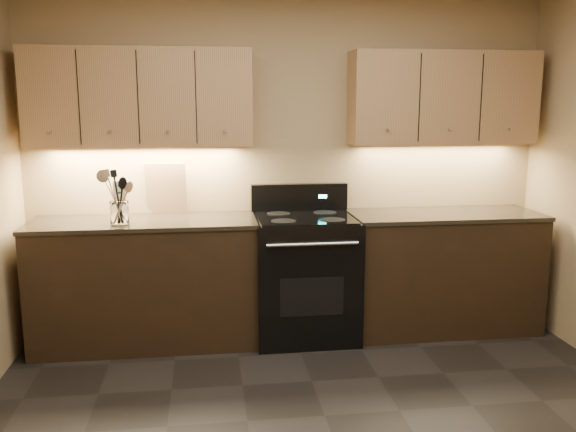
% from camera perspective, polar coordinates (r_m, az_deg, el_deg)
% --- Properties ---
extents(wall_back, '(4.00, 0.04, 2.60)m').
position_cam_1_polar(wall_back, '(4.78, 0.05, 4.98)').
color(wall_back, tan).
rests_on(wall_back, ground).
extents(counter_left, '(1.62, 0.62, 0.93)m').
position_cam_1_polar(counter_left, '(4.63, -13.14, -6.03)').
color(counter_left, black).
rests_on(counter_left, ground).
extents(counter_right, '(1.46, 0.62, 0.93)m').
position_cam_1_polar(counter_right, '(4.95, 14.24, -4.99)').
color(counter_right, black).
rests_on(counter_right, ground).
extents(stove, '(0.76, 0.68, 1.14)m').
position_cam_1_polar(stove, '(4.64, 1.56, -5.54)').
color(stove, black).
rests_on(stove, ground).
extents(upper_cab_left, '(1.60, 0.30, 0.70)m').
position_cam_1_polar(upper_cab_left, '(4.59, -13.67, 10.70)').
color(upper_cab_left, tan).
rests_on(upper_cab_left, wall_back).
extents(upper_cab_right, '(1.44, 0.30, 0.70)m').
position_cam_1_polar(upper_cab_right, '(4.92, 14.30, 10.65)').
color(upper_cab_right, tan).
rests_on(upper_cab_right, wall_back).
extents(outlet_plate, '(0.08, 0.01, 0.12)m').
position_cam_1_polar(outlet_plate, '(4.80, -15.52, 2.45)').
color(outlet_plate, '#B2B5BA').
rests_on(outlet_plate, wall_back).
extents(utensil_crock, '(0.17, 0.17, 0.16)m').
position_cam_1_polar(utensil_crock, '(4.41, -15.49, 0.23)').
color(utensil_crock, white).
rests_on(utensil_crock, counter_left).
extents(cutting_board, '(0.32, 0.14, 0.39)m').
position_cam_1_polar(cutting_board, '(4.73, -11.31, 2.57)').
color(cutting_board, tan).
rests_on(cutting_board, counter_left).
extents(wooden_spoon, '(0.17, 0.06, 0.30)m').
position_cam_1_polar(wooden_spoon, '(4.38, -16.01, 1.34)').
color(wooden_spoon, tan).
rests_on(wooden_spoon, utensil_crock).
extents(black_spoon, '(0.11, 0.11, 0.33)m').
position_cam_1_polar(black_spoon, '(4.41, -15.64, 1.52)').
color(black_spoon, black).
rests_on(black_spoon, utensil_crock).
extents(black_turner, '(0.15, 0.14, 0.39)m').
position_cam_1_polar(black_turner, '(4.37, -15.37, 1.88)').
color(black_turner, black).
rests_on(black_turner, utensil_crock).
extents(steel_spatula, '(0.19, 0.13, 0.41)m').
position_cam_1_polar(steel_spatula, '(4.39, -15.38, 2.02)').
color(steel_spatula, silver).
rests_on(steel_spatula, utensil_crock).
extents(steel_skimmer, '(0.24, 0.12, 0.38)m').
position_cam_1_polar(steel_skimmer, '(4.38, -15.07, 1.88)').
color(steel_skimmer, silver).
rests_on(steel_skimmer, utensil_crock).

